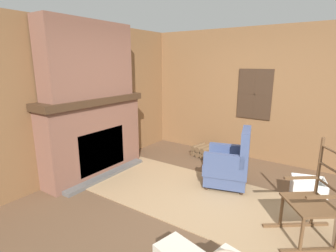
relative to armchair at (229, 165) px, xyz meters
The scene contains 12 objects.
ground_plane 0.91m from the armchair, 91.87° to the right, with size 14.00×14.00×0.00m, color brown.
wood_panel_wall_left 2.71m from the armchair, 160.61° to the right, with size 0.06×5.27×2.60m.
wood_panel_wall_back 1.79m from the armchair, 91.12° to the left, with size 5.27×0.09×2.60m.
fireplace_hearth 2.32m from the armchair, 158.52° to the right, with size 0.63×1.97×1.36m.
chimney_breast 2.82m from the armchair, 158.63° to the right, with size 0.37×1.64×1.22m.
area_rug 0.73m from the armchair, 116.50° to the right, with size 3.49×1.59×0.01m.
armchair is the anchor object (origin of this frame).
rocking_chair 1.43m from the armchair, 29.97° to the right, with size 0.93×0.87×1.12m.
firewood_stack 1.44m from the armchair, 133.57° to the left, with size 0.44×0.44×0.23m.
laundry_basket 1.14m from the armchair, 11.85° to the left, with size 0.52×0.47×0.32m.
oil_lamp_vase 2.84m from the armchair, 146.97° to the right, with size 0.12×0.12×0.24m.
storage_case 2.52m from the armchair, 164.96° to the right, with size 0.15×0.24×0.15m.
Camera 1 is at (1.40, -2.88, 1.93)m, focal length 28.00 mm.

